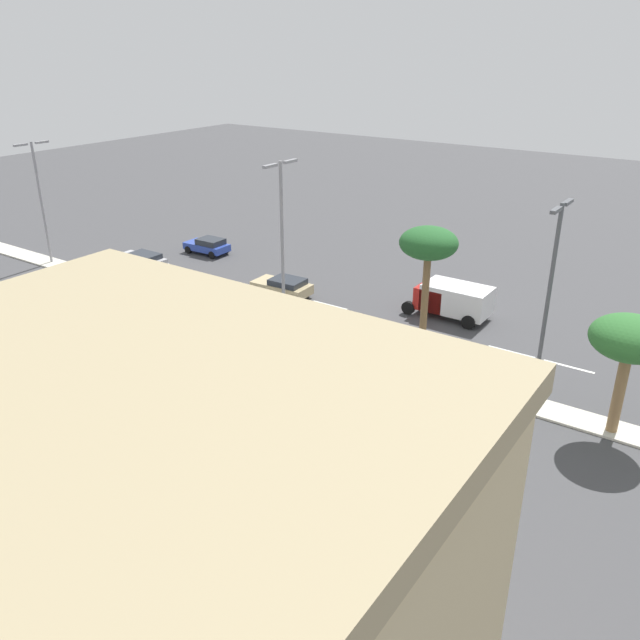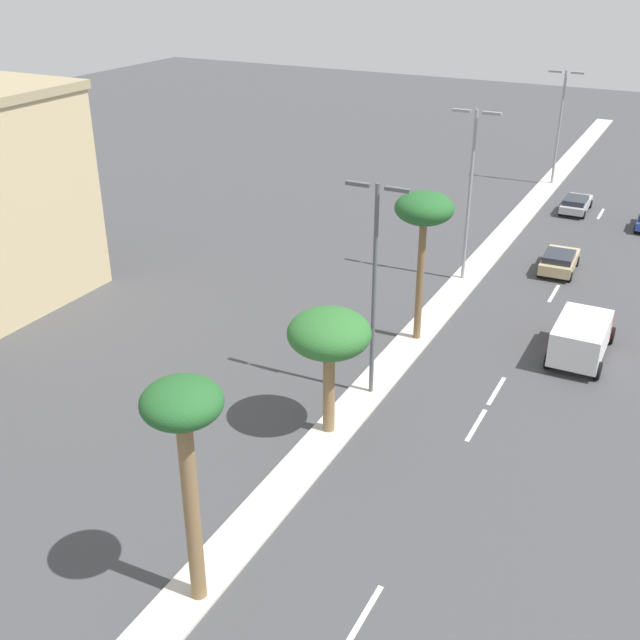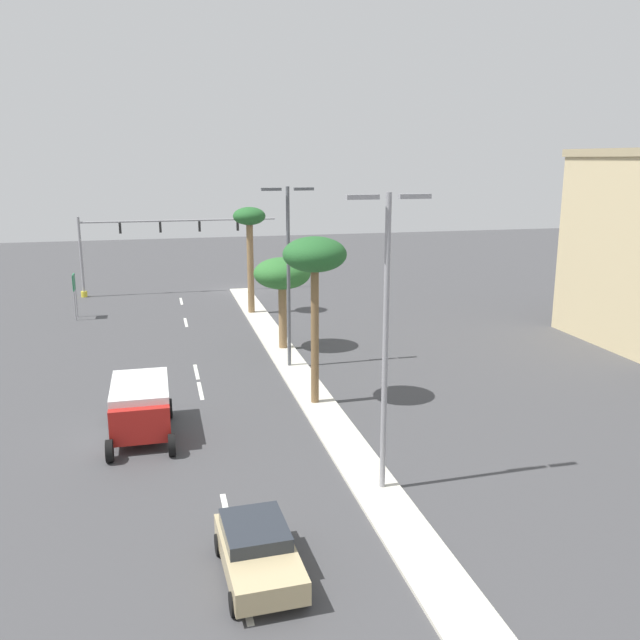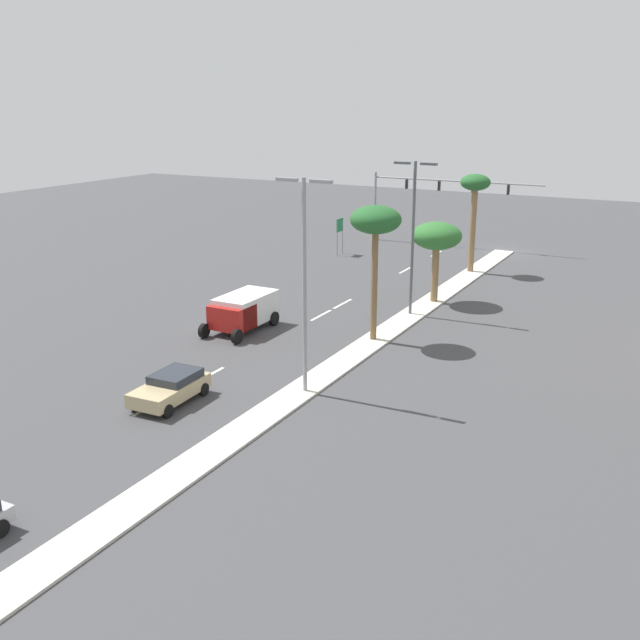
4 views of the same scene
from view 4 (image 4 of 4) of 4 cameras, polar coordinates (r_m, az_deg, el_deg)
The scene contains 17 objects.
ground_plane at distance 39.47m, azimuth 0.67°, elevation -4.10°, with size 160.00×160.00×0.00m, color #424244.
median_curb at distance 31.31m, azimuth -8.30°, elevation -10.01°, with size 1.80×94.14×0.12m, color beige.
lane_stripe_mid at distance 70.50m, azimuth 9.00°, elevation 5.10°, with size 0.20×2.80×0.01m, color silver.
lane_stripe_rear at distance 63.34m, azimuth 6.65°, elevation 3.87°, with size 0.20×2.80×0.01m, color silver.
lane_stripe_center at distance 52.54m, azimuth 1.76°, elevation 1.26°, with size 0.20×2.80×0.01m, color silver.
lane_stripe_right at distance 49.73m, azimuth 0.08°, elevation 0.37°, with size 0.20×2.80×0.01m, color silver.
lane_stripe_left at distance 39.48m, azimuth -8.67°, elevation -4.29°, with size 0.20×2.80×0.01m, color silver.
lane_stripe_inboard at distance 36.33m, azimuth -12.82°, elevation -6.45°, with size 0.20×2.80×0.01m, color silver.
traffic_signal_gantry at distance 74.47m, azimuth 7.68°, elevation 9.39°, with size 17.15×0.53×6.92m.
directional_road_sign at distance 68.86m, azimuth 1.55°, elevation 7.04°, with size 0.10×1.23×3.39m.
palm_tree_front at distance 62.21m, azimuth 11.91°, elevation 9.75°, with size 2.44×2.44×8.06m.
palm_tree_right at distance 52.47m, azimuth 9.03°, elevation 6.34°, with size 3.51×3.51×5.69m.
palm_tree_rear at distance 42.98m, azimuth 4.33°, elevation 7.45°, with size 2.99×2.99×8.07m.
street_lamp_near at distance 48.85m, azimuth 7.23°, elevation 7.19°, with size 2.90×0.24×10.12m.
street_lamp_inboard at distance 35.00m, azimuth -1.22°, elevation 3.82°, with size 2.90×0.24×10.51m.
sedan_tan_trailing at distance 36.26m, azimuth -11.48°, elevation -5.12°, with size 2.25×4.24×1.40m.
box_truck at distance 46.49m, azimuth -6.06°, elevation 0.71°, with size 2.69×5.44×2.23m.
Camera 4 is at (-16.90, 69.37, 14.12)m, focal length 41.31 mm.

